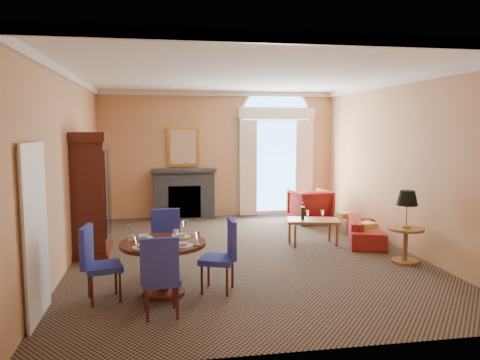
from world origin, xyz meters
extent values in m
plane|color=black|center=(0.00, 0.00, 0.00)|extent=(7.50, 7.50, 0.00)
cube|color=tan|center=(0.00, 3.75, 1.60)|extent=(6.00, 0.04, 3.20)
cube|color=tan|center=(-3.00, 0.00, 1.60)|extent=(0.04, 7.50, 3.20)
cube|color=tan|center=(3.00, 0.00, 1.60)|extent=(0.04, 7.50, 3.20)
cube|color=white|center=(0.00, 0.00, 3.20)|extent=(6.00, 7.50, 0.04)
cube|color=silver|center=(0.00, 0.00, 3.14)|extent=(6.00, 7.50, 0.12)
cube|color=silver|center=(-2.96, -2.40, 1.03)|extent=(0.08, 0.90, 2.06)
cube|color=#32363B|center=(-0.90, 3.55, 0.60)|extent=(1.50, 0.40, 1.20)
cube|color=#32363B|center=(-0.90, 3.52, 1.24)|extent=(1.60, 0.46, 0.08)
cube|color=gold|center=(-0.90, 3.72, 1.80)|extent=(0.80, 0.04, 1.00)
cube|color=silver|center=(-0.90, 3.70, 1.80)|extent=(0.64, 0.02, 0.84)
cube|color=silver|center=(1.50, 3.73, 1.25)|extent=(1.90, 0.04, 2.50)
cube|color=#8AB7E7|center=(1.50, 3.72, 1.25)|extent=(1.70, 0.02, 2.30)
cylinder|color=silver|center=(1.50, 3.73, 2.50)|extent=(1.90, 0.04, 1.90)
cube|color=beige|center=(0.75, 3.61, 1.25)|extent=(0.45, 0.06, 2.45)
cube|color=beige|center=(2.25, 3.61, 1.25)|extent=(0.45, 0.06, 2.45)
cube|color=beige|center=(1.50, 3.61, 2.65)|extent=(2.00, 0.08, 0.30)
cube|color=#39130D|center=(-2.72, 0.55, 1.02)|extent=(0.56, 1.02, 2.05)
cube|color=#39130D|center=(-2.72, 0.55, 2.13)|extent=(0.63, 1.13, 0.16)
cube|color=#39130D|center=(-2.72, 0.55, 0.05)|extent=(0.63, 1.13, 0.10)
cylinder|color=#39130D|center=(-1.47, -1.84, 0.71)|extent=(1.17, 1.17, 0.05)
cylinder|color=#39130D|center=(-1.47, -1.84, 0.34)|extent=(0.16, 0.16, 0.69)
cylinder|color=#39130D|center=(-1.47, -1.84, 0.03)|extent=(0.59, 0.59, 0.06)
cylinder|color=silver|center=(-1.21, -1.57, 0.74)|extent=(0.26, 0.26, 0.01)
imported|color=silver|center=(-1.21, -1.57, 0.77)|extent=(0.15, 0.15, 0.04)
imported|color=silver|center=(-1.28, -1.41, 0.78)|extent=(0.09, 0.09, 0.07)
cylinder|color=silver|center=(-1.73, -1.57, 0.74)|extent=(0.26, 0.26, 0.01)
imported|color=silver|center=(-1.73, -1.57, 0.77)|extent=(0.15, 0.15, 0.04)
imported|color=silver|center=(-1.89, -1.64, 0.78)|extent=(0.09, 0.09, 0.07)
cylinder|color=silver|center=(-1.73, -2.10, 0.74)|extent=(0.26, 0.26, 0.01)
imported|color=silver|center=(-1.73, -2.10, 0.77)|extent=(0.15, 0.15, 0.04)
imported|color=silver|center=(-1.66, -2.26, 0.78)|extent=(0.09, 0.09, 0.07)
cylinder|color=silver|center=(-1.21, -2.10, 0.74)|extent=(0.26, 0.26, 0.01)
imported|color=silver|center=(-1.21, -2.10, 0.77)|extent=(0.15, 0.15, 0.04)
imported|color=silver|center=(-1.05, -2.03, 0.78)|extent=(0.09, 0.09, 0.07)
cube|color=navy|center=(-1.43, -1.02, 0.45)|extent=(0.50, 0.50, 0.08)
cube|color=navy|center=(-1.42, -0.81, 0.75)|extent=(0.45, 0.09, 0.54)
cylinder|color=#39130D|center=(-1.23, -0.86, 0.21)|extent=(0.04, 0.04, 0.41)
cylinder|color=#39130D|center=(-1.59, -0.82, 0.21)|extent=(0.04, 0.04, 0.41)
cylinder|color=#39130D|center=(-1.28, -1.22, 0.21)|extent=(0.04, 0.04, 0.41)
cylinder|color=#39130D|center=(-1.63, -1.17, 0.21)|extent=(0.04, 0.04, 0.41)
cube|color=navy|center=(-1.51, -2.57, 0.45)|extent=(0.49, 0.49, 0.08)
cube|color=navy|center=(-1.52, -2.77, 0.75)|extent=(0.45, 0.09, 0.54)
cylinder|color=#39130D|center=(-1.67, -2.76, 0.21)|extent=(0.04, 0.04, 0.41)
cylinder|color=#39130D|center=(-1.32, -2.73, 0.21)|extent=(0.04, 0.04, 0.41)
cylinder|color=#39130D|center=(-1.70, -2.40, 0.21)|extent=(0.04, 0.04, 0.41)
cylinder|color=#39130D|center=(-1.34, -2.38, 0.21)|extent=(0.04, 0.04, 0.41)
cube|color=navy|center=(-0.72, -1.83, 0.45)|extent=(0.58, 0.58, 0.08)
cube|color=navy|center=(-0.52, -1.83, 0.75)|extent=(0.07, 0.45, 0.54)
cylinder|color=#39130D|center=(-0.62, -2.06, 0.21)|extent=(0.04, 0.04, 0.41)
cylinder|color=#39130D|center=(-0.50, -1.73, 0.21)|extent=(0.04, 0.04, 0.41)
cylinder|color=#39130D|center=(-0.95, -1.94, 0.21)|extent=(0.04, 0.04, 0.41)
cylinder|color=#39130D|center=(-0.83, -1.60, 0.21)|extent=(0.04, 0.04, 0.41)
cube|color=navy|center=(-2.25, -1.92, 0.45)|extent=(0.54, 0.54, 0.08)
cube|color=navy|center=(-2.45, -1.95, 0.75)|extent=(0.12, 0.46, 0.54)
cylinder|color=#39130D|center=(-2.46, -1.79, 0.21)|extent=(0.04, 0.04, 0.41)
cylinder|color=#39130D|center=(-2.38, -2.14, 0.21)|extent=(0.04, 0.04, 0.41)
cylinder|color=#39130D|center=(-2.12, -1.71, 0.21)|extent=(0.04, 0.04, 0.41)
cylinder|color=#39130D|center=(-2.04, -2.05, 0.21)|extent=(0.04, 0.04, 0.41)
imported|color=maroon|center=(2.55, 0.47, 0.24)|extent=(1.17, 1.78, 0.49)
imported|color=maroon|center=(2.06, 2.51, 0.40)|extent=(0.98, 1.00, 0.81)
cube|color=brown|center=(1.44, 0.46, 0.47)|extent=(1.09, 0.77, 0.06)
cylinder|color=brown|center=(1.03, 0.26, 0.22)|extent=(0.05, 0.05, 0.44)
cylinder|color=brown|center=(1.86, 0.26, 0.22)|extent=(0.05, 0.05, 0.44)
cylinder|color=brown|center=(1.03, 0.66, 0.22)|extent=(0.05, 0.05, 0.44)
cylinder|color=brown|center=(1.86, 0.66, 0.22)|extent=(0.05, 0.05, 0.44)
cylinder|color=brown|center=(2.60, -0.97, 0.58)|extent=(0.60, 0.60, 0.04)
cylinder|color=brown|center=(2.60, -0.97, 0.28)|extent=(0.08, 0.08, 0.56)
cylinder|color=brown|center=(2.60, -0.97, 0.02)|extent=(0.44, 0.44, 0.04)
camera|label=1|loc=(-1.49, -8.15, 2.29)|focal=35.00mm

